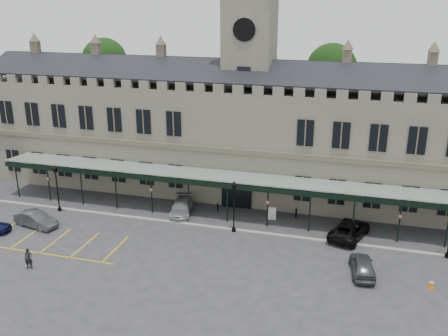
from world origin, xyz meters
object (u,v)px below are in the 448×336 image
(lamp_post_mid, at_px, (234,202))
(car_right_a, at_px, (363,266))
(car_van, at_px, (349,230))
(clock_tower, at_px, (249,76))
(lamp_post_left, at_px, (57,184))
(sign_board, at_px, (272,214))
(car_taxi, at_px, (182,207))
(station_building, at_px, (248,136))
(traffic_cone, at_px, (432,284))
(person_a, at_px, (29,259))
(car_left_b, at_px, (36,219))

(lamp_post_mid, bearing_deg, car_right_a, -21.64)
(car_right_a, bearing_deg, car_van, -86.85)
(clock_tower, height_order, lamp_post_left, clock_tower)
(sign_board, xyz_separation_m, car_taxi, (-9.18, -1.07, 0.07))
(clock_tower, xyz_separation_m, car_van, (11.74, -9.07, -12.34))
(station_building, relative_size, car_right_a, 13.73)
(traffic_cone, bearing_deg, lamp_post_mid, 162.30)
(clock_tower, xyz_separation_m, car_taxi, (-5.00, -8.24, -12.40))
(car_van, distance_m, car_right_a, 6.48)
(person_a, bearing_deg, car_right_a, -7.46)
(traffic_cone, bearing_deg, lamp_post_left, 171.68)
(station_building, bearing_deg, car_taxi, -121.51)
(clock_tower, height_order, car_van, clock_tower)
(car_left_b, height_order, person_a, person_a)
(lamp_post_left, distance_m, traffic_cone, 36.09)
(traffic_cone, bearing_deg, sign_board, 147.24)
(station_building, height_order, person_a, station_building)
(car_left_b, distance_m, car_right_a, 30.51)
(traffic_cone, xyz_separation_m, car_taxi, (-23.13, 7.91, 0.35))
(car_right_a, bearing_deg, lamp_post_left, -16.43)
(car_right_a, bearing_deg, sign_board, -51.17)
(car_right_a, distance_m, person_a, 26.98)
(station_building, xyz_separation_m, person_a, (-13.20, -21.77, -5.56))
(lamp_post_mid, height_order, person_a, lamp_post_mid)
(car_right_a, bearing_deg, person_a, 5.73)
(sign_board, bearing_deg, person_a, -146.36)
(lamp_post_mid, height_order, car_right_a, lamp_post_mid)
(clock_tower, distance_m, lamp_post_left, 22.98)
(car_van, bearing_deg, traffic_cone, 149.89)
(traffic_cone, bearing_deg, station_building, 138.47)
(lamp_post_mid, height_order, sign_board, lamp_post_mid)
(sign_board, bearing_deg, car_left_b, -167.10)
(traffic_cone, xyz_separation_m, sign_board, (-13.95, 8.98, 0.28))
(sign_board, bearing_deg, traffic_cone, -39.30)
(lamp_post_left, bearing_deg, sign_board, 9.86)
(sign_board, bearing_deg, station_building, 114.01)
(person_a, bearing_deg, car_van, 5.89)
(station_building, xyz_separation_m, lamp_post_mid, (1.17, -10.65, -3.45))
(lamp_post_mid, distance_m, traffic_cone, 18.00)
(clock_tower, bearing_deg, person_a, -121.13)
(traffic_cone, relative_size, car_taxi, 0.15)
(traffic_cone, distance_m, car_taxi, 24.45)
(lamp_post_mid, distance_m, car_taxi, 7.04)
(station_building, distance_m, car_van, 15.85)
(car_taxi, bearing_deg, car_right_a, -33.36)
(clock_tower, xyz_separation_m, lamp_post_left, (-17.49, -10.94, -10.14))
(car_taxi, xyz_separation_m, person_a, (-8.20, -13.61, 0.19))
(sign_board, relative_size, car_taxi, 0.27)
(lamp_post_left, distance_m, car_left_b, 4.48)
(lamp_post_left, distance_m, car_van, 29.37)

